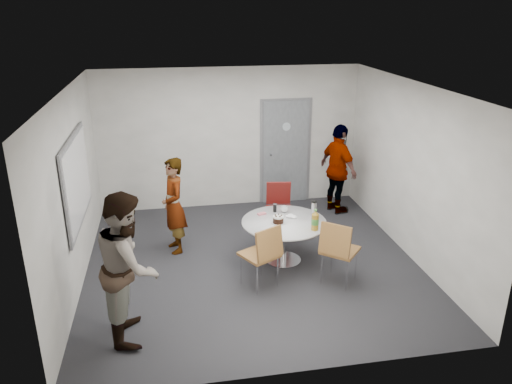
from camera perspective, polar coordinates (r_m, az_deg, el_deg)
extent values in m
plane|color=black|center=(7.81, -0.43, -8.11)|extent=(5.00, 5.00, 0.00)
plane|color=silver|center=(6.93, -0.49, 11.86)|extent=(5.00, 5.00, 0.00)
plane|color=#B0AEA7|center=(9.63, -3.02, 6.13)|extent=(5.00, 0.00, 5.00)
plane|color=#B0AEA7|center=(7.29, -20.21, 0.03)|extent=(0.00, 5.00, 5.00)
plane|color=#B0AEA7|center=(8.05, 17.38, 2.27)|extent=(0.00, 5.00, 5.00)
plane|color=#B0AEA7|center=(5.02, 4.50, -8.09)|extent=(5.00, 0.00, 5.00)
cube|color=slate|center=(9.88, 3.39, 4.55)|extent=(0.90, 0.05, 2.05)
cube|color=slate|center=(9.90, 3.36, 4.59)|extent=(1.02, 0.04, 2.12)
cylinder|color=#B2BFC6|center=(9.72, 3.50, 7.47)|extent=(0.16, 0.01, 0.16)
cylinder|color=silver|center=(9.75, 1.64, 4.33)|extent=(0.04, 0.14, 0.04)
cube|color=slate|center=(7.43, -19.81, 1.30)|extent=(0.03, 1.90, 1.25)
cube|color=white|center=(7.43, -19.66, 1.31)|extent=(0.01, 1.78, 1.13)
cylinder|color=silver|center=(7.60, 3.22, -3.45)|extent=(1.29, 1.29, 0.03)
cylinder|color=silver|center=(7.74, 3.17, -5.66)|extent=(0.09, 0.09, 0.62)
cylinder|color=silver|center=(7.89, 3.13, -7.74)|extent=(0.55, 0.55, 0.02)
cylinder|color=silver|center=(7.52, 2.55, -3.55)|extent=(0.21, 0.21, 0.01)
cylinder|color=black|center=(7.51, 2.55, -3.22)|extent=(0.16, 0.16, 0.09)
cylinder|color=white|center=(7.48, 2.56, -2.84)|extent=(0.16, 0.16, 0.02)
cylinder|color=olive|center=(7.30, 6.76, -3.44)|extent=(0.11, 0.11, 0.25)
cylinder|color=#3E8033|center=(7.30, 6.76, -3.36)|extent=(0.11, 0.11, 0.09)
cone|color=olive|center=(7.24, 6.81, -2.37)|extent=(0.10, 0.10, 0.05)
cylinder|color=#509744|center=(7.23, 6.82, -2.09)|extent=(0.04, 0.04, 0.03)
imported|color=white|center=(7.91, 3.25, -1.97)|extent=(0.17, 0.17, 0.09)
cylinder|color=black|center=(7.90, 2.17, -1.84)|extent=(0.06, 0.06, 0.13)
cylinder|color=silver|center=(7.81, 6.63, -1.91)|extent=(0.08, 0.08, 0.21)
cylinder|color=black|center=(7.77, 6.66, -1.07)|extent=(0.08, 0.08, 0.03)
cube|color=#D86C78|center=(7.82, 0.66, -2.49)|extent=(0.15, 0.11, 0.02)
ellipsoid|color=white|center=(7.72, 4.06, -2.81)|extent=(0.22, 0.22, 0.04)
cube|color=brown|center=(7.01, 0.37, -7.17)|extent=(0.62, 0.62, 0.04)
cube|color=brown|center=(6.75, 1.55, -5.96)|extent=(0.43, 0.29, 0.43)
cylinder|color=silver|center=(7.35, 0.58, -7.91)|extent=(0.02, 0.02, 0.49)
cylinder|color=silver|center=(7.15, -1.73, -8.79)|extent=(0.02, 0.02, 0.49)
cylinder|color=silver|center=(7.11, 2.49, -9.01)|extent=(0.02, 0.02, 0.49)
cylinder|color=silver|center=(6.90, 0.14, -9.96)|extent=(0.02, 0.02, 0.49)
cube|color=brown|center=(7.20, 9.58, -6.58)|extent=(0.65, 0.65, 0.04)
cube|color=brown|center=(6.90, 9.03, -5.44)|extent=(0.40, 0.36, 0.44)
cylinder|color=silver|center=(7.42, 11.36, -8.01)|extent=(0.02, 0.02, 0.50)
cylinder|color=silver|center=(7.53, 8.65, -7.38)|extent=(0.02, 0.02, 0.50)
cylinder|color=silver|center=(7.11, 10.33, -9.30)|extent=(0.02, 0.02, 0.50)
cylinder|color=silver|center=(7.22, 7.51, -8.61)|extent=(0.02, 0.02, 0.50)
cube|color=maroon|center=(8.51, 2.67, -2.11)|extent=(0.50, 0.50, 0.04)
cube|color=maroon|center=(8.61, 2.59, -0.11)|extent=(0.43, 0.15, 0.42)
cylinder|color=silver|center=(8.43, 1.54, -4.06)|extent=(0.02, 0.02, 0.47)
cylinder|color=silver|center=(8.46, 3.94, -4.02)|extent=(0.02, 0.02, 0.47)
cylinder|color=silver|center=(8.75, 1.40, -3.10)|extent=(0.02, 0.02, 0.47)
cylinder|color=silver|center=(8.78, 3.71, -3.06)|extent=(0.02, 0.02, 0.47)
imported|color=#A5C6EA|center=(7.99, -9.38, -1.55)|extent=(0.50, 0.64, 1.56)
imported|color=white|center=(6.04, -14.37, -8.17)|extent=(0.70, 0.89, 1.82)
imported|color=black|center=(9.50, 9.39, 2.58)|extent=(0.71, 1.08, 1.71)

